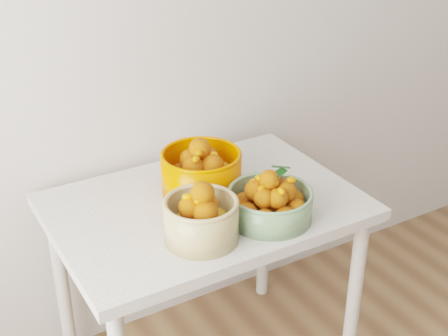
{
  "coord_description": "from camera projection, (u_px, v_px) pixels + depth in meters",
  "views": [
    {
      "loc": [
        -1.21,
        0.03,
        1.8
      ],
      "look_at": [
        -0.36,
        1.5,
        0.92
      ],
      "focal_mm": 50.0,
      "sensor_mm": 36.0,
      "label": 1
    }
  ],
  "objects": [
    {
      "name": "bowl_orange",
      "position": [
        201.0,
        171.0,
        2.09
      ],
      "size": [
        0.35,
        0.35,
        0.2
      ],
      "rotation": [
        0.0,
        0.0,
        0.34
      ],
      "color": "#EE5B00",
      "rests_on": "table"
    },
    {
      "name": "bowl_cream",
      "position": [
        201.0,
        218.0,
        1.84
      ],
      "size": [
        0.3,
        0.3,
        0.19
      ],
      "rotation": [
        0.0,
        0.0,
        -0.41
      ],
      "color": "tan",
      "rests_on": "table"
    },
    {
      "name": "bowl_green",
      "position": [
        270.0,
        202.0,
        1.95
      ],
      "size": [
        0.32,
        0.32,
        0.17
      ],
      "rotation": [
        0.0,
        0.0,
        -0.19
      ],
      "color": "gray",
      "rests_on": "table"
    },
    {
      "name": "table",
      "position": [
        206.0,
        226.0,
        2.11
      ],
      "size": [
        1.0,
        0.7,
        0.75
      ],
      "color": "silver",
      "rests_on": "ground"
    }
  ]
}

